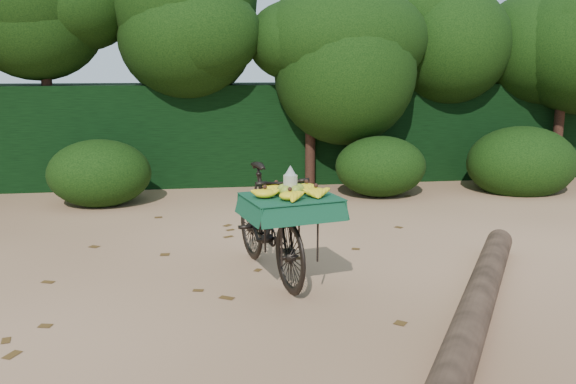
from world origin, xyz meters
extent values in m
plane|color=tan|center=(0.00, 0.00, 0.00)|extent=(80.00, 80.00, 0.00)
imported|color=black|center=(-0.78, 0.69, 0.57)|extent=(0.95, 1.97, 1.14)
cube|color=black|center=(-0.65, 0.10, 0.94)|extent=(0.51, 0.58, 0.03)
cube|color=#144B37|center=(-0.65, 0.10, 0.96)|extent=(0.96, 0.85, 0.01)
ellipsoid|color=olive|center=(-0.57, 0.12, 1.01)|extent=(0.11, 0.09, 0.12)
ellipsoid|color=olive|center=(-0.64, 0.17, 1.01)|extent=(0.11, 0.09, 0.12)
ellipsoid|color=olive|center=(-0.72, 0.13, 1.01)|extent=(0.11, 0.09, 0.12)
ellipsoid|color=olive|center=(-0.70, 0.05, 1.01)|extent=(0.11, 0.09, 0.12)
ellipsoid|color=olive|center=(-0.61, 0.04, 1.01)|extent=(0.11, 0.09, 0.12)
cylinder|color=#EAE5C6|center=(-0.65, 0.11, 1.07)|extent=(0.13, 0.13, 0.17)
cylinder|color=brown|center=(0.92, -0.58, 0.14)|extent=(2.31, 3.44, 0.28)
cube|color=black|center=(0.00, 6.30, 0.90)|extent=(26.00, 1.80, 1.80)
camera|label=1|loc=(-1.48, -5.31, 2.14)|focal=38.00mm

